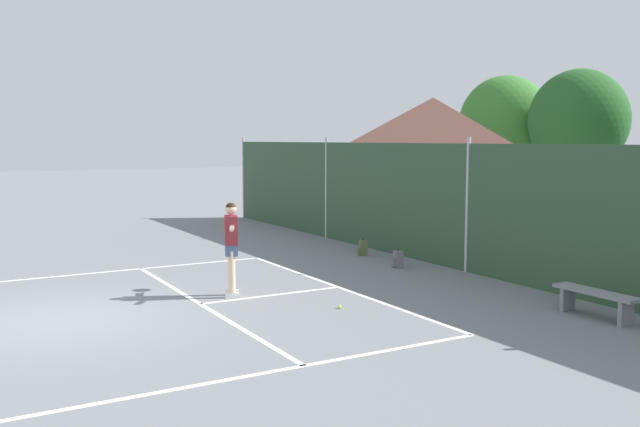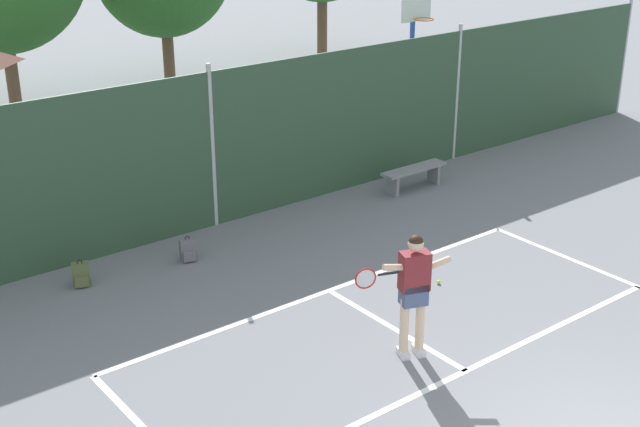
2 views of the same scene
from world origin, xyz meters
name	(u,v)px [view 2 (image 2 of 2)]	position (x,y,z in m)	size (l,w,h in m)	color
chainlink_fence	(212,150)	(0.00, 9.00, 1.49)	(26.09, 0.09, 3.13)	#2D4C33
basketball_hoop	(414,48)	(6.70, 10.67, 2.31)	(0.90, 0.67, 3.55)	#284CB2
tennis_player	(413,285)	(-0.32, 3.25, 1.11)	(1.40, 0.46, 1.85)	silver
tennis_ball	(439,282)	(1.58, 4.58, 0.03)	(0.07, 0.07, 0.07)	#CCE033
backpack_olive	(81,275)	(-3.10, 8.14, 0.19)	(0.33, 0.32, 0.46)	#566038
backpack_grey	(188,250)	(-1.22, 7.92, 0.19)	(0.32, 0.30, 0.46)	slate
courtside_bench	(414,173)	(4.35, 8.08, 0.36)	(1.60, 0.36, 0.48)	gray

